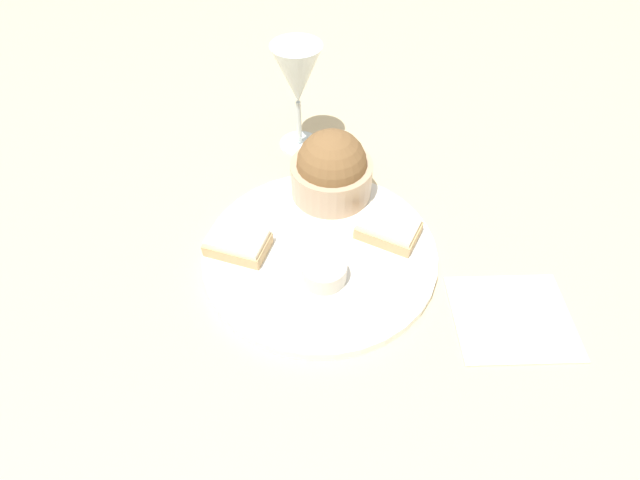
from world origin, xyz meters
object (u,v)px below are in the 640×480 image
Objects in this scene: cheese_toast_near at (238,243)px; napkin at (512,317)px; cheese_toast_far at (389,229)px; wine_glass at (297,78)px; salad_bowl at (332,170)px; sauce_ramekin at (324,271)px.

napkin is at bearing -22.54° from cheese_toast_near.
wine_glass is at bearing 113.59° from cheese_toast_far.
salad_bowl is 2.06× the size of sauce_ramekin.
cheese_toast_near is (-0.14, -0.10, -0.03)m from salad_bowl.
salad_bowl reaches higher than sauce_ramekin.
salad_bowl is at bearing 124.96° from cheese_toast_far.
wine_glass is at bearing 66.92° from cheese_toast_near.
sauce_ramekin is at bearing -88.72° from wine_glass.
wine_glass reaches higher than salad_bowl.
napkin is (0.19, -0.23, -0.05)m from salad_bowl.
cheese_toast_near is 0.54× the size of wine_glass.
salad_bowl is 0.31m from napkin.
wine_glass reaches higher than cheese_toast_far.
cheese_toast_near and cheese_toast_far have the same top height.
wine_glass is at bearing 104.41° from salad_bowl.
cheese_toast_near is (-0.11, 0.06, -0.00)m from sauce_ramekin.
cheese_toast_far is at bearing -55.04° from salad_bowl.
wine_glass is (-0.04, 0.14, 0.07)m from salad_bowl.
salad_bowl reaches higher than cheese_toast_near.
salad_bowl is 1.25× the size of cheese_toast_near.
wine_glass is at bearing 91.28° from sauce_ramekin.
sauce_ramekin is (-0.03, -0.16, -0.03)m from salad_bowl.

